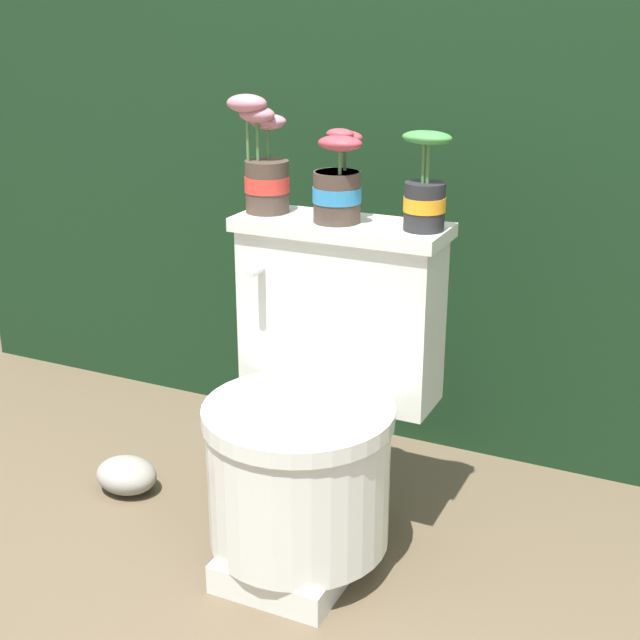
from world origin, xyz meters
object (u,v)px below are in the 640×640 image
at_px(potted_plant_left, 264,164).
at_px(toilet, 313,422).
at_px(potted_plant_middle, 425,188).
at_px(potted_plant_midleft, 338,184).
at_px(garden_stone, 127,475).

bearing_deg(potted_plant_left, toilet, -37.44).
xyz_separation_m(toilet, potted_plant_middle, (0.19, 0.14, 0.51)).
xyz_separation_m(toilet, potted_plant_left, (-0.19, 0.14, 0.53)).
bearing_deg(potted_plant_middle, potted_plant_midleft, -176.01).
bearing_deg(garden_stone, toilet, -1.84).
bearing_deg(toilet, potted_plant_left, 142.56).
height_order(potted_plant_left, potted_plant_middle, potted_plant_left).
bearing_deg(garden_stone, potted_plant_middle, 9.34).
xyz_separation_m(potted_plant_left, potted_plant_middle, (0.38, -0.01, -0.02)).
height_order(toilet, potted_plant_middle, potted_plant_middle).
bearing_deg(toilet, potted_plant_midleft, 90.01).
relative_size(potted_plant_midleft, garden_stone, 1.23).
bearing_deg(potted_plant_middle, toilet, -144.10).
relative_size(potted_plant_middle, garden_stone, 1.26).
relative_size(toilet, garden_stone, 4.54).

